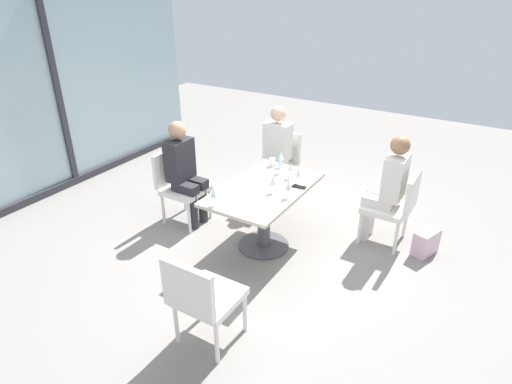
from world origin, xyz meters
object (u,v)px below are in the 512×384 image
wine_glass_4 (281,156)px  cell_phone_on_table (299,187)px  chair_front_right (396,204)px  person_near_window (184,169)px  handbag_0 (426,242)px  person_far_right (275,150)px  wine_glass_0 (288,185)px  wine_glass_1 (214,193)px  dining_table_main (264,203)px  person_front_right (388,185)px  chair_side_end (202,296)px  coffee_cup (272,162)px  wine_glass_3 (280,162)px  wine_glass_5 (290,167)px  wine_glass_6 (273,181)px  chair_near_window (179,182)px  chair_far_right (279,161)px  wine_glass_2 (298,172)px

wine_glass_4 → cell_phone_on_table: bearing=-131.7°
chair_front_right → person_near_window: size_ratio=0.69×
wine_glass_4 → handbag_0: bearing=-82.8°
person_far_right → handbag_0: (-0.30, -2.03, -0.56)m
wine_glass_0 → wine_glass_1: same height
wine_glass_1 → dining_table_main: bearing=-20.0°
person_front_right → wine_glass_4: (-0.23, 1.19, 0.16)m
chair_front_right → chair_side_end: (-2.29, 0.87, 0.00)m
chair_side_end → coffee_cup: size_ratio=9.67×
person_front_right → person_near_window: bearing=110.5°
handbag_0 → wine_glass_0: bearing=144.4°
person_near_window → wine_glass_1: size_ratio=6.81×
person_near_window → wine_glass_3: (0.41, -1.04, 0.16)m
wine_glass_5 → wine_glass_1: bearing=160.4°
wine_glass_0 → wine_glass_6: bearing=83.6°
chair_front_right → chair_near_window: bearing=108.7°
chair_far_right → wine_glass_2: (-0.92, -0.72, 0.37)m
wine_glass_0 → coffee_cup: size_ratio=2.06×
chair_side_end → person_front_right: (2.29, -0.76, 0.20)m
wine_glass_6 → wine_glass_3: bearing=19.9°
person_near_window → wine_glass_0: size_ratio=6.81×
dining_table_main → chair_front_right: 1.43m
wine_glass_1 → wine_glass_5: size_ratio=1.00×
chair_far_right → wine_glass_4: (-0.62, -0.35, 0.37)m
dining_table_main → cell_phone_on_table: bearing=-58.4°
chair_near_window → wine_glass_5: size_ratio=4.70×
wine_glass_3 → wine_glass_4: 0.18m
chair_near_window → wine_glass_1: 1.19m
person_front_right → chair_front_right: bearing=-90.0°
person_far_right → wine_glass_6: (-1.13, -0.60, 0.16)m
chair_front_right → wine_glass_6: 1.40m
person_front_right → wine_glass_0: size_ratio=6.81×
chair_front_right → cell_phone_on_table: bearing=125.0°
wine_glass_3 → person_front_right: bearing=-70.4°
wine_glass_1 → person_near_window: bearing=55.8°
chair_far_right → wine_glass_4: 0.80m
person_front_right → wine_glass_2: (-0.53, 0.82, 0.16)m
dining_table_main → wine_glass_5: wine_glass_5 is taller
person_far_right → wine_glass_2: (-0.81, -0.72, 0.16)m
chair_front_right → wine_glass_5: bearing=113.0°
chair_side_end → wine_glass_0: (1.41, -0.01, 0.37)m
wine_glass_0 → coffee_cup: bearing=40.5°
chair_far_right → wine_glass_1: 1.83m
wine_glass_0 → handbag_0: wine_glass_0 is taller
person_front_right → person_far_right: (0.28, 1.54, 0.00)m
dining_table_main → chair_far_right: bearing=21.3°
wine_glass_0 → coffee_cup: wine_glass_0 is taller
dining_table_main → person_front_right: 1.35m
chair_near_window → wine_glass_5: 1.40m
chair_side_end → wine_glass_1: 1.10m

